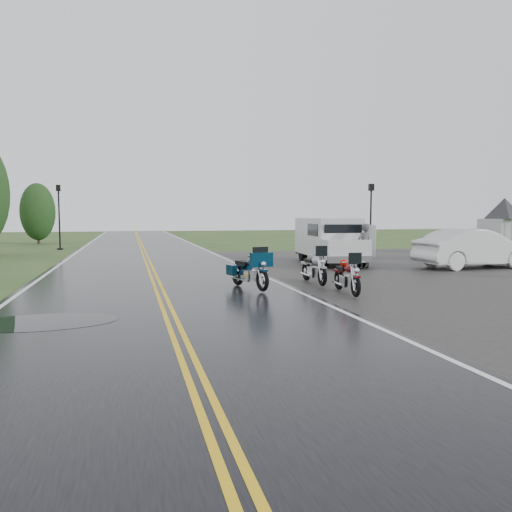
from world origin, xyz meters
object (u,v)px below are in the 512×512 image
(visitor_center, at_px, (504,212))
(person_at_van, at_px, (364,247))
(motorcycle_red, at_px, (356,278))
(motorcycle_teal, at_px, (262,271))
(lamp_post_far_left, at_px, (59,217))
(lamp_post_far_right, at_px, (371,219))
(sedan_white, at_px, (474,249))
(van_white, at_px, (324,243))
(motorcycle_silver, at_px, (322,268))

(visitor_center, xyz_separation_m, person_at_van, (-11.47, -5.52, -1.48))
(motorcycle_red, distance_m, motorcycle_teal, 2.61)
(motorcycle_red, distance_m, person_at_van, 7.73)
(lamp_post_far_left, bearing_deg, lamp_post_far_right, -28.26)
(person_at_van, xyz_separation_m, sedan_white, (4.43, -1.01, -0.11))
(sedan_white, bearing_deg, motorcycle_red, 122.56)
(visitor_center, xyz_separation_m, lamp_post_far_right, (-7.99, 0.72, -0.42))
(person_at_van, distance_m, lamp_post_far_right, 7.22)
(visitor_center, bearing_deg, van_white, -159.22)
(visitor_center, relative_size, motorcycle_teal, 7.46)
(lamp_post_far_right, bearing_deg, motorcycle_red, -118.58)
(motorcycle_teal, relative_size, van_white, 0.40)
(sedan_white, bearing_deg, motorcycle_teal, 109.65)
(motorcycle_red, xyz_separation_m, van_white, (2.09, 7.39, 0.49))
(lamp_post_far_left, xyz_separation_m, lamp_post_far_right, (17.15, -9.22, -0.12))
(sedan_white, bearing_deg, motorcycle_silver, 111.23)
(motorcycle_teal, relative_size, person_at_van, 1.17)
(motorcycle_teal, bearing_deg, visitor_center, 18.01)
(sedan_white, relative_size, lamp_post_far_right, 1.24)
(motorcycle_teal, distance_m, person_at_van, 7.83)
(visitor_center, xyz_separation_m, motorcycle_teal, (-17.22, -10.81, -1.77))
(motorcycle_teal, height_order, lamp_post_far_left, lamp_post_far_left)
(lamp_post_far_left, distance_m, lamp_post_far_right, 19.47)
(sedan_white, relative_size, lamp_post_far_left, 1.17)
(motorcycle_red, xyz_separation_m, person_at_van, (3.64, 6.81, 0.34))
(motorcycle_red, relative_size, lamp_post_far_left, 0.46)
(motorcycle_red, xyz_separation_m, motorcycle_silver, (-0.09, 2.10, 0.03))
(visitor_center, height_order, person_at_van, visitor_center)
(person_at_van, distance_m, lamp_post_far_left, 20.67)
(person_at_van, bearing_deg, motorcycle_teal, 27.98)
(motorcycle_teal, bearing_deg, motorcycle_silver, 2.02)
(visitor_center, bearing_deg, person_at_van, -154.31)
(motorcycle_silver, bearing_deg, van_white, 68.87)
(motorcycle_teal, bearing_deg, lamp_post_far_left, 96.78)
(motorcycle_red, xyz_separation_m, lamp_post_far_left, (-10.04, 22.27, 1.52))
(van_white, bearing_deg, motorcycle_red, -101.37)
(person_at_van, height_order, lamp_post_far_right, lamp_post_far_right)
(visitor_center, relative_size, lamp_post_far_left, 3.81)
(motorcycle_red, distance_m, lamp_post_far_left, 24.47)
(visitor_center, xyz_separation_m, sedan_white, (-7.04, -6.52, -1.59))
(motorcycle_teal, xyz_separation_m, lamp_post_far_left, (-7.92, 20.75, 1.46))
(lamp_post_far_left, height_order, lamp_post_far_right, lamp_post_far_left)
(motorcycle_red, bearing_deg, motorcycle_teal, 150.30)
(motorcycle_teal, xyz_separation_m, lamp_post_far_right, (9.23, 11.53, 1.35))
(visitor_center, distance_m, sedan_white, 9.73)
(visitor_center, relative_size, van_white, 2.96)
(van_white, xyz_separation_m, lamp_post_far_right, (5.02, 5.66, 0.92))
(visitor_center, distance_m, lamp_post_far_right, 8.04)
(motorcycle_silver, bearing_deg, motorcycle_teal, -162.56)
(van_white, bearing_deg, person_at_van, -16.12)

